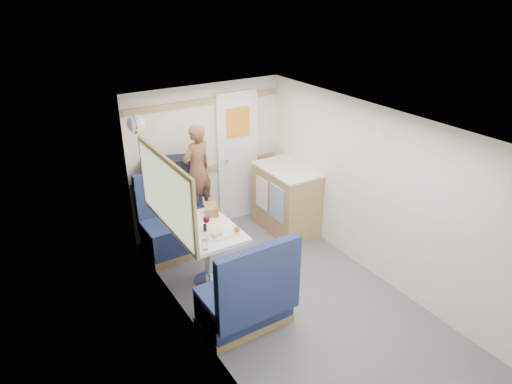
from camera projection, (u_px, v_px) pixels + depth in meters
floor at (306, 311)px, 4.85m from camera, size 4.50×4.50×0.00m
ceiling at (317, 130)px, 3.99m from camera, size 4.50×4.50×0.00m
wall_back at (208, 158)px, 6.15m from camera, size 2.20×0.02×2.00m
wall_left at (210, 263)px, 3.90m from camera, size 0.02×4.50×2.00m
wall_right at (391, 202)px, 4.95m from camera, size 0.02×4.50×2.00m
oak_trim_low at (209, 169)px, 6.20m from camera, size 2.15×0.02×0.08m
oak_trim_high at (205, 101)px, 5.80m from camera, size 2.15×0.02×0.08m
side_window at (165, 194)px, 4.57m from camera, size 0.04×1.30×0.72m
rear_door at (238, 155)px, 6.35m from camera, size 0.62×0.12×1.86m
dinette_table at (207, 240)px, 5.06m from camera, size 0.62×0.92×0.72m
bench_far at (178, 228)px, 5.84m from camera, size 0.90×0.59×1.05m
bench_near at (247, 302)px, 4.51m from camera, size 0.90×0.59×1.05m
ledge at (167, 180)px, 5.79m from camera, size 0.90×0.14×0.04m
dome_light at (136, 124)px, 5.02m from camera, size 0.20×0.20×0.20m
galley_counter at (286, 199)px, 6.23m from camera, size 0.57×0.92×0.92m
person at (197, 170)px, 5.66m from camera, size 0.50×0.40×1.18m
duffel_bag at (164, 169)px, 5.72m from camera, size 0.62×0.44×0.27m
tray at (216, 232)px, 4.90m from camera, size 0.26×0.33×0.02m
orange_fruit at (237, 230)px, 4.87m from camera, size 0.07×0.07×0.07m
cheese_block at (217, 234)px, 4.82m from camera, size 0.12×0.09×0.04m
wine_glass at (206, 220)px, 4.90m from camera, size 0.08×0.08×0.17m
tumbler_left at (205, 245)px, 4.59m from camera, size 0.06×0.06×0.10m
beer_glass at (216, 212)px, 5.23m from camera, size 0.07×0.07×0.10m
pepper_grinder at (205, 228)px, 4.90m from camera, size 0.04×0.04×0.10m
salt_grinder at (194, 224)px, 4.99m from camera, size 0.04×0.04×0.10m
bread_loaf at (210, 209)px, 5.30m from camera, size 0.21×0.27×0.10m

